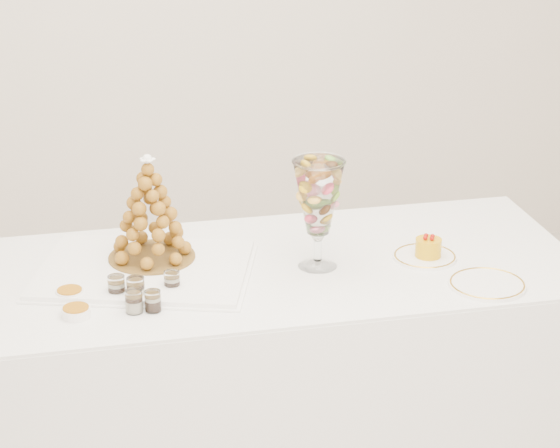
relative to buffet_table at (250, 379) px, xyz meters
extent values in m
cube|color=white|center=(0.00, 0.00, -0.01)|extent=(2.15, 0.91, 0.80)
cube|color=white|center=(0.00, 0.00, 0.40)|extent=(2.14, 0.90, 0.01)
cube|color=white|center=(-0.33, 0.04, 0.41)|extent=(0.76, 0.66, 0.02)
cylinder|color=white|center=(0.22, -0.04, 0.41)|extent=(0.12, 0.12, 0.02)
cylinder|color=white|center=(0.22, -0.04, 0.47)|extent=(0.03, 0.03, 0.09)
sphere|color=white|center=(0.22, -0.04, 0.51)|extent=(0.04, 0.04, 0.04)
cylinder|color=white|center=(0.57, -0.07, 0.41)|extent=(0.20, 0.20, 0.01)
cylinder|color=white|center=(0.68, -0.31, 0.41)|extent=(0.24, 0.24, 0.01)
cylinder|color=white|center=(-0.43, -0.11, 0.44)|extent=(0.06, 0.06, 0.07)
cylinder|color=white|center=(-0.37, -0.14, 0.44)|extent=(0.05, 0.05, 0.07)
cylinder|color=white|center=(-0.26, -0.11, 0.44)|extent=(0.06, 0.06, 0.07)
cylinder|color=white|center=(-0.39, -0.22, 0.44)|extent=(0.06, 0.06, 0.07)
cylinder|color=white|center=(-0.34, -0.23, 0.44)|extent=(0.05, 0.05, 0.06)
cylinder|color=white|center=(-0.56, -0.08, 0.42)|extent=(0.08, 0.08, 0.03)
cylinder|color=white|center=(-0.56, -0.21, 0.42)|extent=(0.08, 0.08, 0.03)
cylinder|color=brown|center=(-0.29, 0.11, 0.43)|extent=(0.28, 0.28, 0.01)
cone|color=#8C5815|center=(-0.29, 0.11, 0.60)|extent=(0.29, 0.29, 0.33)
sphere|color=white|center=(-0.29, 0.11, 0.75)|extent=(0.03, 0.03, 0.03)
cylinder|color=#D79C0A|center=(0.58, -0.07, 0.44)|extent=(0.08, 0.08, 0.06)
sphere|color=#970D05|center=(0.59, -0.07, 0.48)|extent=(0.01, 0.01, 0.01)
sphere|color=#970D05|center=(0.57, -0.06, 0.48)|extent=(0.01, 0.01, 0.01)
sphere|color=#970D05|center=(0.56, -0.07, 0.48)|extent=(0.01, 0.01, 0.01)
sphere|color=#970D05|center=(0.58, -0.08, 0.48)|extent=(0.01, 0.01, 0.01)
camera|label=1|loc=(-0.67, -3.07, 1.83)|focal=70.00mm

